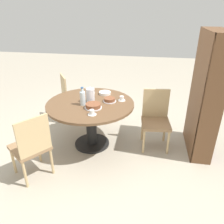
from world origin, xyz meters
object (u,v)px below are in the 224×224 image
object	(u,v)px
bookshelf	(204,96)
cup_a	(91,92)
water_bottle	(83,98)
cup_b	(92,113)
chair_b	(31,146)
coffee_pot	(90,95)
cake_main	(93,106)
cake_second	(110,100)
cup_c	(122,99)
chair_a	(72,97)
chair_c	(156,118)

from	to	relation	value
bookshelf	cup_a	size ratio (longest dim) A/B	15.29
water_bottle	cup_a	distance (m)	0.48
cup_a	cup_b	distance (m)	0.78
bookshelf	cup_a	distance (m)	1.71
cup_a	cup_b	size ratio (longest dim) A/B	1.00
chair_b	cup_a	xyz separation A→B (m)	(-1.21, 0.46, 0.29)
bookshelf	coffee_pot	xyz separation A→B (m)	(0.16, -1.62, -0.02)
cake_main	cake_second	size ratio (longest dim) A/B	1.24
coffee_pot	cup_b	bearing A→B (deg)	17.62
bookshelf	cup_c	bearing A→B (deg)	91.31
chair_a	cake_second	distance (m)	1.16
coffee_pot	cup_b	world-z (taller)	coffee_pot
chair_b	cup_a	bearing A→B (deg)	-164.20
chair_a	cup_b	xyz separation A→B (m)	(1.18, 0.72, 0.29)
chair_b	chair_c	bearing A→B (deg)	160.10
chair_c	cup_b	xyz separation A→B (m)	(0.55, -0.85, 0.29)
coffee_pot	water_bottle	world-z (taller)	water_bottle
bookshelf	water_bottle	size ratio (longest dim) A/B	6.53
chair_c	cake_main	bearing A→B (deg)	-164.69
chair_a	cake_main	size ratio (longest dim) A/B	3.70
chair_b	bookshelf	distance (m)	2.42
chair_a	coffee_pot	xyz separation A→B (m)	(0.78, 0.59, 0.38)
cake_main	cup_c	bearing A→B (deg)	133.08
cake_main	cup_b	size ratio (longest dim) A/B	2.11
cake_second	cup_a	world-z (taller)	cup_a
chair_a	cup_a	xyz separation A→B (m)	(0.43, 0.51, 0.29)
chair_b	cup_a	world-z (taller)	chair_b
chair_a	coffee_pot	size ratio (longest dim) A/B	3.59
bookshelf	cup_c	distance (m)	1.17
chair_c	bookshelf	world-z (taller)	bookshelf
bookshelf	cup_a	bearing A→B (deg)	83.70
bookshelf	chair_b	bearing A→B (deg)	115.28
cup_b	bookshelf	bearing A→B (deg)	110.89
cake_second	cup_c	xyz separation A→B (m)	(-0.07, 0.17, 0.00)
water_bottle	chair_b	bearing A→B (deg)	-32.02
water_bottle	coffee_pot	bearing A→B (deg)	147.74
coffee_pot	cup_a	size ratio (longest dim) A/B	2.17
cup_c	cake_main	bearing A→B (deg)	-46.92
chair_b	cup_c	distance (m)	1.43
water_bottle	cake_main	size ratio (longest dim) A/B	1.11
chair_a	cup_c	xyz separation A→B (m)	(0.64, 1.04, 0.29)
cake_main	chair_b	bearing A→B (deg)	-43.82
chair_a	cup_c	world-z (taller)	chair_a
bookshelf	water_bottle	bearing A→B (deg)	99.48
chair_c	cup_a	xyz separation A→B (m)	(-0.20, -1.06, 0.29)
bookshelf	cup_c	world-z (taller)	bookshelf
chair_b	chair_c	distance (m)	1.82
chair_c	bookshelf	distance (m)	0.75
chair_a	cake_main	bearing A→B (deg)	-177.77
cup_c	chair_c	bearing A→B (deg)	91.09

